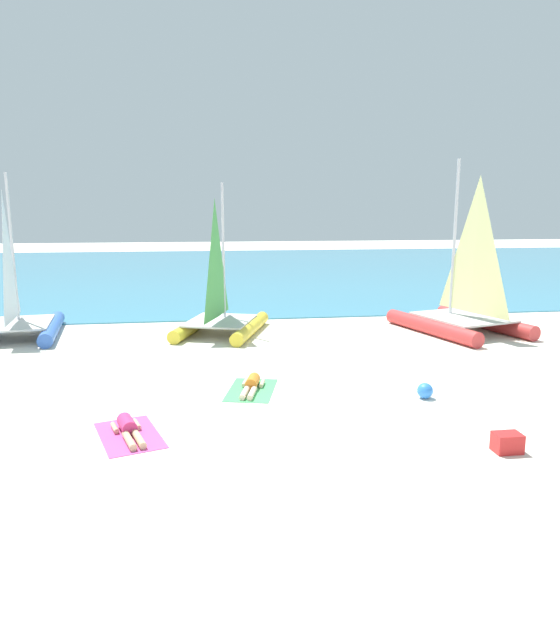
{
  "coord_description": "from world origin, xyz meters",
  "views": [
    {
      "loc": [
        -2.32,
        -11.07,
        4.38
      ],
      "look_at": [
        0.0,
        5.14,
        1.2
      ],
      "focal_mm": 31.76,
      "sensor_mm": 36.0,
      "label": 1
    }
  ],
  "objects_px": {
    "towel_right": "(251,390)",
    "beach_ball": "(425,391)",
    "sailboat_blue": "(15,314)",
    "cooler_box": "(507,443)",
    "sailboat_red": "(462,307)",
    "sunbather_left": "(128,428)",
    "sailboat_yellow": "(221,312)",
    "sunbather_right": "(252,384)",
    "towel_left": "(129,435)"
  },
  "relations": [
    {
      "from": "towel_left",
      "to": "beach_ball",
      "type": "xyz_separation_m",
      "value": [
        6.67,
        1.32,
        0.18
      ]
    },
    {
      "from": "sailboat_yellow",
      "to": "sunbather_left",
      "type": "bearing_deg",
      "value": -85.12
    },
    {
      "from": "towel_left",
      "to": "sunbather_left",
      "type": "xyz_separation_m",
      "value": [
        -0.02,
        0.06,
        0.13
      ]
    },
    {
      "from": "sailboat_red",
      "to": "beach_ball",
      "type": "bearing_deg",
      "value": -137.15
    },
    {
      "from": "sailboat_yellow",
      "to": "towel_left",
      "type": "height_order",
      "value": "sailboat_yellow"
    },
    {
      "from": "sailboat_blue",
      "to": "towel_left",
      "type": "bearing_deg",
      "value": -70.45
    },
    {
      "from": "sailboat_red",
      "to": "sailboat_yellow",
      "type": "bearing_deg",
      "value": 157.8
    },
    {
      "from": "sailboat_blue",
      "to": "sailboat_yellow",
      "type": "bearing_deg",
      "value": -10.58
    },
    {
      "from": "sailboat_red",
      "to": "cooler_box",
      "type": "xyz_separation_m",
      "value": [
        -3.87,
        -9.98,
        -0.74
      ]
    },
    {
      "from": "towel_left",
      "to": "sunbather_right",
      "type": "bearing_deg",
      "value": 43.95
    },
    {
      "from": "towel_right",
      "to": "sunbather_right",
      "type": "bearing_deg",
      "value": 75.78
    },
    {
      "from": "sunbather_left",
      "to": "cooler_box",
      "type": "distance_m",
      "value": 7.25
    },
    {
      "from": "sailboat_blue",
      "to": "sunbather_left",
      "type": "bearing_deg",
      "value": -70.4
    },
    {
      "from": "sailboat_yellow",
      "to": "sunbather_left",
      "type": "distance_m",
      "value": 9.39
    },
    {
      "from": "towel_right",
      "to": "cooler_box",
      "type": "bearing_deg",
      "value": -44.77
    },
    {
      "from": "sailboat_red",
      "to": "cooler_box",
      "type": "bearing_deg",
      "value": -127.02
    },
    {
      "from": "sailboat_red",
      "to": "sunbather_left",
      "type": "relative_size",
      "value": 4.02
    },
    {
      "from": "sailboat_yellow",
      "to": "towel_right",
      "type": "relative_size",
      "value": 2.81
    },
    {
      "from": "sunbather_left",
      "to": "towel_right",
      "type": "height_order",
      "value": "sunbather_left"
    },
    {
      "from": "towel_left",
      "to": "sunbather_left",
      "type": "height_order",
      "value": "sunbather_left"
    },
    {
      "from": "sailboat_blue",
      "to": "sunbather_right",
      "type": "distance_m",
      "value": 10.3
    },
    {
      "from": "sunbather_left",
      "to": "beach_ball",
      "type": "xyz_separation_m",
      "value": [
        6.69,
        1.26,
        0.06
      ]
    },
    {
      "from": "towel_right",
      "to": "sunbather_right",
      "type": "distance_m",
      "value": 0.14
    },
    {
      "from": "beach_ball",
      "to": "sailboat_blue",
      "type": "bearing_deg",
      "value": 144.69
    },
    {
      "from": "sunbather_right",
      "to": "beach_ball",
      "type": "height_order",
      "value": "beach_ball"
    },
    {
      "from": "sailboat_red",
      "to": "towel_right",
      "type": "relative_size",
      "value": 3.26
    },
    {
      "from": "sunbather_left",
      "to": "cooler_box",
      "type": "relative_size",
      "value": 3.08
    },
    {
      "from": "sailboat_red",
      "to": "sailboat_blue",
      "type": "relative_size",
      "value": 1.09
    },
    {
      "from": "towel_right",
      "to": "beach_ball",
      "type": "bearing_deg",
      "value": -16.56
    },
    {
      "from": "sailboat_red",
      "to": "sunbather_left",
      "type": "height_order",
      "value": "sailboat_red"
    },
    {
      "from": "sailboat_blue",
      "to": "beach_ball",
      "type": "distance_m",
      "value": 14.2
    },
    {
      "from": "sailboat_red",
      "to": "cooler_box",
      "type": "height_order",
      "value": "sailboat_red"
    },
    {
      "from": "sailboat_blue",
      "to": "sailboat_red",
      "type": "bearing_deg",
      "value": -12.51
    },
    {
      "from": "sailboat_red",
      "to": "towel_right",
      "type": "height_order",
      "value": "sailboat_red"
    },
    {
      "from": "sailboat_yellow",
      "to": "cooler_box",
      "type": "distance_m",
      "value": 11.98
    },
    {
      "from": "sailboat_yellow",
      "to": "beach_ball",
      "type": "height_order",
      "value": "sailboat_yellow"
    },
    {
      "from": "sailboat_yellow",
      "to": "sailboat_red",
      "type": "distance_m",
      "value": 8.74
    },
    {
      "from": "towel_left",
      "to": "beach_ball",
      "type": "height_order",
      "value": "beach_ball"
    },
    {
      "from": "towel_right",
      "to": "towel_left",
      "type": "bearing_deg",
      "value": -136.6
    },
    {
      "from": "sailboat_blue",
      "to": "towel_right",
      "type": "xyz_separation_m",
      "value": [
        7.56,
        -7.01,
        -0.84
      ]
    },
    {
      "from": "sailboat_blue",
      "to": "cooler_box",
      "type": "bearing_deg",
      "value": -51.26
    },
    {
      "from": "sailboat_blue",
      "to": "beach_ball",
      "type": "bearing_deg",
      "value": -43.03
    },
    {
      "from": "sailboat_yellow",
      "to": "towel_left",
      "type": "distance_m",
      "value": 9.45
    },
    {
      "from": "sailboat_blue",
      "to": "sunbather_right",
      "type": "height_order",
      "value": "sailboat_blue"
    },
    {
      "from": "towel_left",
      "to": "towel_right",
      "type": "xyz_separation_m",
      "value": [
        2.66,
        2.51,
        0.0
      ]
    },
    {
      "from": "sunbather_left",
      "to": "towel_left",
      "type": "bearing_deg",
      "value": -90.0
    },
    {
      "from": "towel_right",
      "to": "sunbather_left",
      "type": "bearing_deg",
      "value": -137.56
    },
    {
      "from": "towel_left",
      "to": "towel_right",
      "type": "distance_m",
      "value": 3.66
    },
    {
      "from": "sailboat_yellow",
      "to": "sunbather_right",
      "type": "xyz_separation_m",
      "value": [
        0.5,
        -6.59,
        -0.66
      ]
    },
    {
      "from": "cooler_box",
      "to": "towel_right",
      "type": "bearing_deg",
      "value": 135.23
    }
  ]
}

